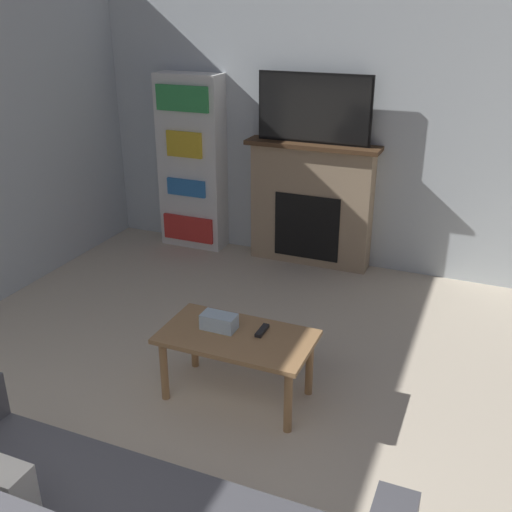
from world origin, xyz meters
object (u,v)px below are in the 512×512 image
fireplace (311,204)px  coffee_table (237,344)px  tv (314,109)px  bookshelf (192,163)px

fireplace → coffee_table: bearing=-83.8°
tv → coffee_table: (0.25, -2.22, -1.09)m
tv → bookshelf: 1.38m
tv → bookshelf: bearing=-179.8°
fireplace → tv: tv is taller
fireplace → coffee_table: 2.27m
coffee_table → bookshelf: 2.71m
tv → coffee_table: tv is taller
tv → fireplace: bearing=90.0°
tv → bookshelf: (-1.24, -0.00, -0.61)m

